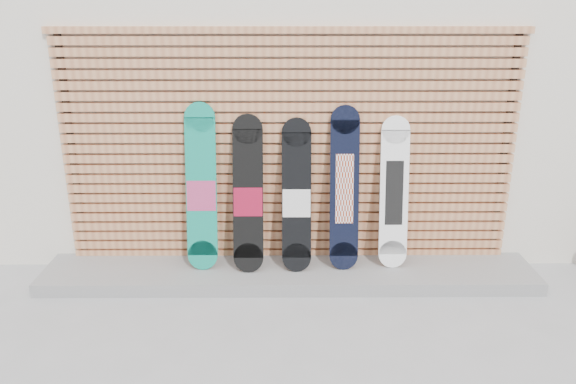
# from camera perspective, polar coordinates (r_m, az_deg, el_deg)

# --- Properties ---
(ground) EXTENTS (80.00, 80.00, 0.00)m
(ground) POSITION_cam_1_polar(r_m,az_deg,el_deg) (4.80, 1.99, -12.60)
(ground) COLOR #949496
(ground) RESTS_ON ground
(building) EXTENTS (12.00, 5.00, 3.60)m
(building) POSITION_cam_1_polar(r_m,az_deg,el_deg) (7.65, 4.96, 13.55)
(building) COLOR beige
(building) RESTS_ON ground
(concrete_step) EXTENTS (4.60, 0.70, 0.12)m
(concrete_step) POSITION_cam_1_polar(r_m,az_deg,el_deg) (5.36, 0.10, -8.25)
(concrete_step) COLOR gray
(concrete_step) RESTS_ON ground
(slat_wall) EXTENTS (4.26, 0.08, 2.29)m
(slat_wall) POSITION_cam_1_polar(r_m,az_deg,el_deg) (5.22, 0.08, 4.50)
(slat_wall) COLOR #B8744D
(slat_wall) RESTS_ON ground
(snowboard_0) EXTENTS (0.28, 0.31, 1.53)m
(snowboard_0) POSITION_cam_1_polar(r_m,az_deg,el_deg) (5.20, -8.80, 0.35)
(snowboard_0) COLOR #0E876F
(snowboard_0) RESTS_ON concrete_step
(snowboard_1) EXTENTS (0.28, 0.37, 1.42)m
(snowboard_1) POSITION_cam_1_polar(r_m,az_deg,el_deg) (5.14, -4.08, -0.32)
(snowboard_1) COLOR black
(snowboard_1) RESTS_ON concrete_step
(snowboard_2) EXTENTS (0.27, 0.36, 1.39)m
(snowboard_2) POSITION_cam_1_polar(r_m,az_deg,el_deg) (5.14, 0.87, -0.47)
(snowboard_2) COLOR black
(snowboard_2) RESTS_ON concrete_step
(snowboard_3) EXTENTS (0.27, 0.32, 1.50)m
(snowboard_3) POSITION_cam_1_polar(r_m,az_deg,el_deg) (5.17, 5.75, 0.33)
(snowboard_3) COLOR black
(snowboard_3) RESTS_ON concrete_step
(snowboard_4) EXTENTS (0.26, 0.28, 1.40)m
(snowboard_4) POSITION_cam_1_polar(r_m,az_deg,el_deg) (5.27, 10.72, -0.09)
(snowboard_4) COLOR white
(snowboard_4) RESTS_ON concrete_step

